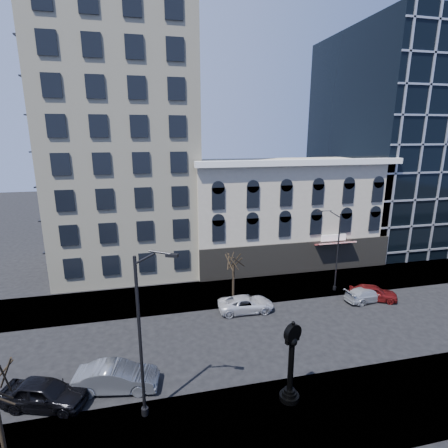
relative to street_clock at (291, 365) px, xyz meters
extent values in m
plane|color=black|center=(-3.42, 6.69, -2.39)|extent=(160.00, 160.00, 0.00)
cube|color=#9C9B8E|center=(-3.42, 14.69, -2.33)|extent=(160.00, 6.00, 0.12)
cube|color=#9C9B8E|center=(-3.42, -1.31, -2.33)|extent=(160.00, 6.00, 0.12)
cube|color=beige|center=(-9.42, 25.69, 16.61)|extent=(15.00, 15.00, 38.00)
cube|color=#B6AC96|center=(8.58, 22.69, 3.61)|extent=(22.00, 10.00, 12.00)
cube|color=white|center=(8.58, 17.49, 9.81)|extent=(22.60, 0.80, 0.60)
cube|color=black|center=(8.58, 17.64, -0.59)|extent=(22.00, 0.30, 3.60)
cube|color=maroon|center=(12.58, 17.09, 1.01)|extent=(4.50, 1.18, 0.55)
cube|color=black|center=(28.58, 27.69, 11.61)|extent=(20.00, 20.00, 28.00)
cylinder|color=black|center=(0.00, 0.00, -2.12)|extent=(1.14, 1.14, 0.31)
cylinder|color=black|center=(0.00, 0.00, -1.86)|extent=(0.83, 0.83, 0.21)
cylinder|color=black|center=(0.00, 0.00, -1.67)|extent=(0.62, 0.62, 0.17)
cylinder|color=black|center=(0.00, 0.00, -0.10)|extent=(0.33, 0.33, 3.00)
sphere|color=black|center=(0.00, 0.00, 1.51)|extent=(0.58, 0.58, 0.58)
cube|color=black|center=(0.00, 0.00, 1.61)|extent=(0.95, 0.57, 0.26)
cylinder|color=black|center=(0.00, 0.00, 2.03)|extent=(1.12, 0.72, 1.08)
cylinder|color=white|center=(0.00, -0.18, 2.03)|extent=(0.85, 0.37, 0.91)
cylinder|color=white|center=(0.00, 0.18, 2.03)|extent=(0.85, 0.37, 0.91)
sphere|color=black|center=(0.00, 0.00, 2.65)|extent=(0.21, 0.21, 0.21)
cylinder|color=black|center=(-8.15, 0.69, 2.32)|extent=(0.17, 0.17, 9.19)
cylinder|color=black|center=(-8.15, 0.69, -2.06)|extent=(0.38, 0.38, 0.43)
cube|color=black|center=(-6.29, -0.12, 7.08)|extent=(0.63, 0.45, 0.15)
cylinder|color=black|center=(10.22, 12.69, 1.58)|extent=(0.14, 0.14, 7.69)
cylinder|color=black|center=(10.22, 12.69, -2.09)|extent=(0.32, 0.32, 0.36)
cube|color=black|center=(8.68, 13.41, 5.56)|extent=(0.53, 0.39, 0.13)
cylinder|color=black|center=(-14.40, -0.98, -0.34)|extent=(0.20, 0.20, 3.87)
cylinder|color=black|center=(0.18, 13.71, -0.72)|extent=(0.24, 0.24, 3.10)
imported|color=black|center=(-13.63, 2.76, -1.58)|extent=(5.13, 3.33, 1.62)
imported|color=#595B60|center=(-9.77, 3.26, -1.58)|extent=(5.17, 2.55, 1.63)
imported|color=silver|center=(0.57, 10.78, -1.72)|extent=(4.92, 2.42, 1.35)
imported|color=#A5A8AD|center=(12.07, 10.15, -1.75)|extent=(4.59, 2.34, 1.28)
imported|color=maroon|center=(12.70, 10.21, -1.67)|extent=(4.57, 3.28, 1.44)
camera|label=1|loc=(-7.49, -15.77, 12.62)|focal=28.00mm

